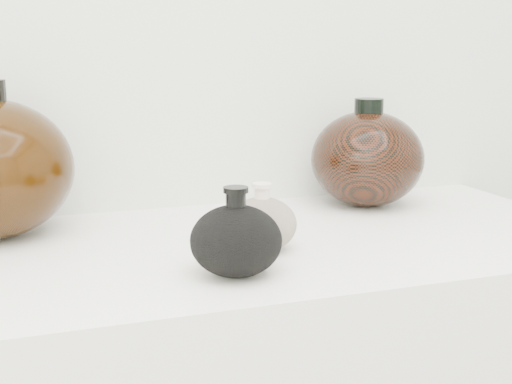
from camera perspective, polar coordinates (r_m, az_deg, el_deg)
name	(u,v)px	position (r m, az deg, el deg)	size (l,w,h in m)	color
black_gourd_vase	(236,240)	(0.88, -1.61, -3.87)	(0.13, 0.13, 0.11)	black
cream_gourd_vase	(262,224)	(0.98, 0.49, -2.54)	(0.11, 0.11, 0.09)	#BEAD93
right_round_pot	(367,158)	(1.26, 8.89, 2.67)	(0.23, 0.23, 0.19)	black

